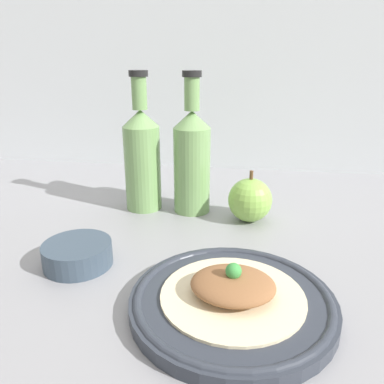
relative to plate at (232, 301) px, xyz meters
The scene contains 8 objects.
ground_plane 17.98cm from the plate, 117.31° to the left, with size 180.00×110.00×4.00cm, color gray.
wall_backsplash 79.77cm from the plate, 96.69° to the left, with size 180.00×3.00×80.00cm.
plate is the anchor object (origin of this frame).
plated_food 2.02cm from the plate, behind, with size 18.98×18.98×4.93cm.
cider_bottle_left 40.49cm from the plate, 122.44° to the left, with size 7.71×7.71×29.10cm.
cider_bottle_right 36.12cm from the plate, 107.30° to the left, with size 7.71×7.71×29.10cm.
apple 29.64cm from the plate, 85.96° to the left, with size 8.86×8.86×10.55cm.
dipping_bowl 26.13cm from the plate, 162.91° to the left, with size 10.90×10.90×3.78cm.
Camera 1 is at (8.97, -57.53, 31.38)cm, focal length 35.00 mm.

